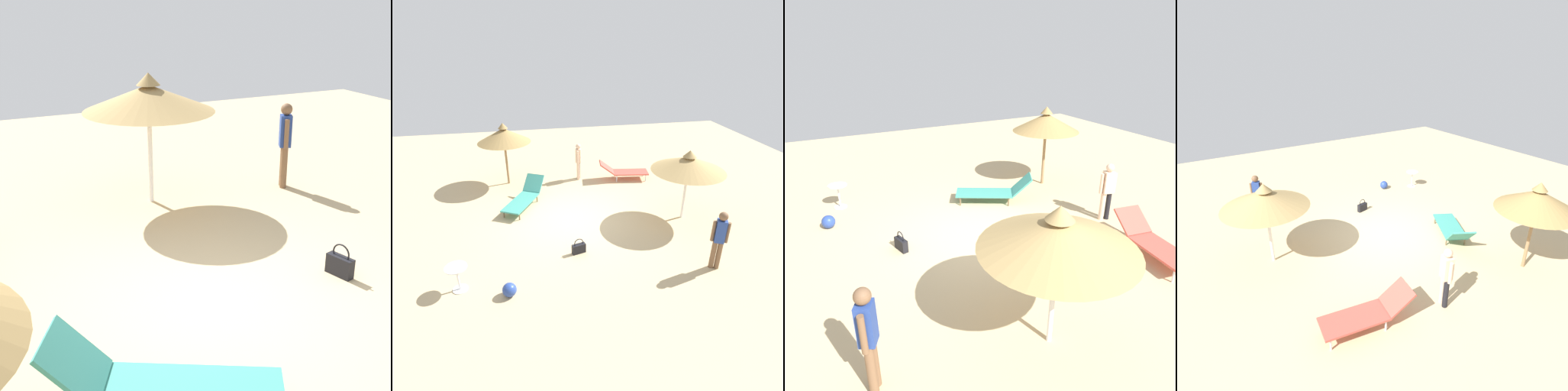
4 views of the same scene
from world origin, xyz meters
The scene contains 10 objects.
ground centered at (0.00, 0.00, -0.05)m, with size 24.00×24.00×0.10m, color tan.
parasol_umbrella_near_right centered at (3.51, 2.21, 2.07)m, with size 2.10×2.10×2.56m.
parasol_umbrella_back centered at (-0.58, -3.66, 1.96)m, with size 2.38×2.38×2.40m.
lounge_chair_near_left centered at (3.00, -2.63, 0.39)m, with size 0.99×2.16×0.79m.
lounge_chair_far_left centered at (1.35, 1.58, 0.36)m, with size 2.28×1.66×0.84m.
person_standing_front centered at (-3.28, -3.30, 0.96)m, with size 0.30×0.40×1.70m.
person_standing_far_right centered at (3.40, -0.76, 0.88)m, with size 0.44×0.28×1.57m.
handbag centered at (-1.92, 0.15, 0.16)m, with size 0.23×0.42×0.48m.
side_table_round centered at (-2.84, 3.28, 0.47)m, with size 0.52×0.52×0.69m.
beach_ball centered at (-3.28, 2.07, 0.17)m, with size 0.34×0.34×0.34m, color navy.
Camera 2 is at (-9.55, 1.41, 5.66)m, focal length 30.08 mm.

